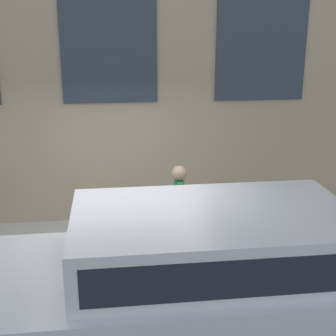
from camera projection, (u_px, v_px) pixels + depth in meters
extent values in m
plane|color=#514F4C|center=(118.00, 294.00, 6.08)|extent=(80.00, 80.00, 0.00)
cube|color=#B2ADA3|center=(117.00, 250.00, 7.11)|extent=(2.22, 60.00, 0.12)
cube|color=#2D3847|center=(261.00, 47.00, 7.57)|extent=(0.03, 1.50, 1.71)
cube|color=#2D3847|center=(109.00, 48.00, 7.27)|extent=(0.03, 1.50, 1.71)
cylinder|color=gold|center=(157.00, 266.00, 6.49)|extent=(0.32, 0.32, 0.04)
cylinder|color=gold|center=(157.00, 247.00, 6.41)|extent=(0.24, 0.24, 0.62)
sphere|color=#A4891E|center=(156.00, 226.00, 6.31)|extent=(0.25, 0.25, 0.25)
cylinder|color=black|center=(156.00, 221.00, 6.29)|extent=(0.08, 0.08, 0.10)
cylinder|color=gold|center=(169.00, 241.00, 6.40)|extent=(0.09, 0.10, 0.09)
cylinder|color=gold|center=(144.00, 243.00, 6.36)|extent=(0.09, 0.10, 0.09)
cylinder|color=#998466|center=(179.00, 234.00, 6.76)|extent=(0.09, 0.09, 0.64)
cylinder|color=#998466|center=(178.00, 230.00, 6.89)|extent=(0.09, 0.09, 0.64)
cube|color=#268C4C|center=(179.00, 196.00, 6.66)|extent=(0.17, 0.12, 0.48)
cylinder|color=#268C4C|center=(180.00, 199.00, 6.54)|extent=(0.07, 0.07, 0.46)
cylinder|color=#268C4C|center=(178.00, 193.00, 6.77)|extent=(0.07, 0.07, 0.46)
sphere|color=tan|center=(179.00, 173.00, 6.56)|extent=(0.21, 0.21, 0.21)
cylinder|color=black|center=(71.00, 284.00, 5.53)|extent=(0.24, 0.83, 0.83)
cylinder|color=black|center=(297.00, 269.00, 5.86)|extent=(0.24, 0.83, 0.83)
cube|color=silver|center=(200.00, 290.00, 4.84)|extent=(1.85, 4.48, 0.62)
cube|color=silver|center=(213.00, 237.00, 4.67)|extent=(1.63, 2.78, 0.56)
cube|color=#1E232D|center=(213.00, 237.00, 4.67)|extent=(1.64, 2.56, 0.36)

